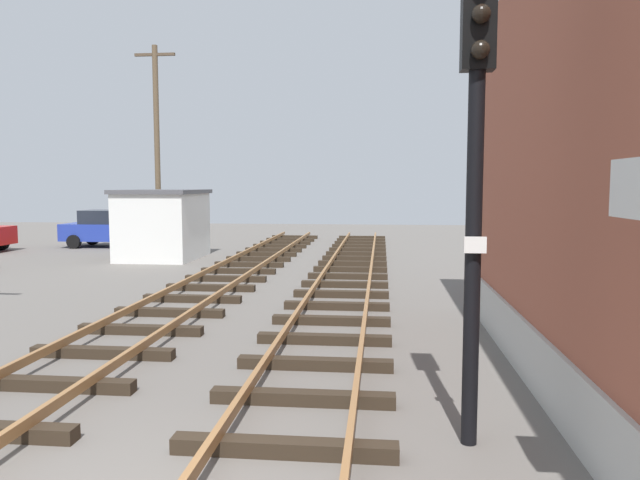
{
  "coord_description": "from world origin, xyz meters",
  "views": [
    {
      "loc": [
        2.12,
        -4.68,
        2.95
      ],
      "look_at": [
        0.53,
        10.79,
        1.52
      ],
      "focal_mm": 33.63,
      "sensor_mm": 36.0,
      "label": 1
    }
  ],
  "objects_px": {
    "parked_car_blue": "(109,228)",
    "utility_pole_far": "(157,145)",
    "control_hut": "(163,224)",
    "signal_mast": "(476,151)"
  },
  "relations": [
    {
      "from": "parked_car_blue",
      "to": "utility_pole_far",
      "type": "bearing_deg",
      "value": -25.45
    },
    {
      "from": "control_hut",
      "to": "parked_car_blue",
      "type": "bearing_deg",
      "value": 135.56
    },
    {
      "from": "signal_mast",
      "to": "control_hut",
      "type": "xyz_separation_m",
      "value": [
        -9.72,
        16.38,
        -1.93
      ]
    },
    {
      "from": "utility_pole_far",
      "to": "parked_car_blue",
      "type": "bearing_deg",
      "value": 154.55
    },
    {
      "from": "control_hut",
      "to": "utility_pole_far",
      "type": "bearing_deg",
      "value": 113.87
    },
    {
      "from": "signal_mast",
      "to": "control_hut",
      "type": "bearing_deg",
      "value": 120.67
    },
    {
      "from": "control_hut",
      "to": "signal_mast",
      "type": "bearing_deg",
      "value": -59.33
    },
    {
      "from": "signal_mast",
      "to": "parked_car_blue",
      "type": "xyz_separation_m",
      "value": [
        -13.91,
        20.5,
        -2.42
      ]
    },
    {
      "from": "control_hut",
      "to": "utility_pole_far",
      "type": "height_order",
      "value": "utility_pole_far"
    },
    {
      "from": "signal_mast",
      "to": "parked_car_blue",
      "type": "distance_m",
      "value": 24.89
    }
  ]
}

